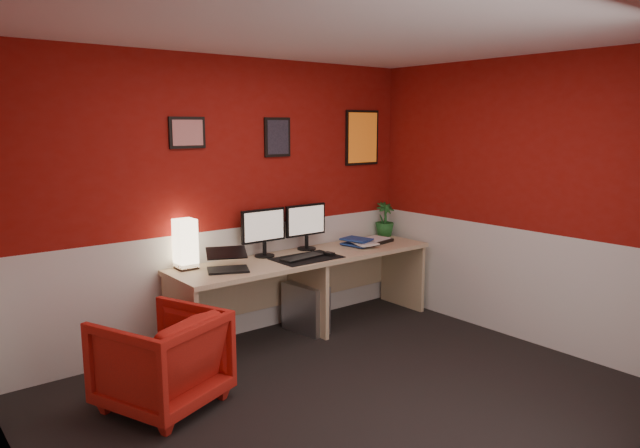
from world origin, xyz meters
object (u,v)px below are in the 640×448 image
(shoji_lamp, at_px, (185,245))
(laptop, at_px, (228,258))
(potted_plant, at_px, (385,219))
(armchair, at_px, (161,360))
(zen_tray, at_px, (374,241))
(pc_tower, at_px, (306,308))
(desk, at_px, (307,294))
(monitor_right, at_px, (307,220))
(monitor_left, at_px, (264,225))

(shoji_lamp, height_order, laptop, shoji_lamp)
(potted_plant, relative_size, armchair, 0.50)
(shoji_lamp, xyz_separation_m, zen_tray, (1.98, -0.18, -0.18))
(zen_tray, distance_m, pc_tower, 1.04)
(shoji_lamp, distance_m, armchair, 1.13)
(pc_tower, bearing_deg, desk, -62.68)
(monitor_right, xyz_separation_m, zen_tray, (0.74, -0.16, -0.28))
(potted_plant, bearing_deg, armchair, -165.14)
(zen_tray, relative_size, pc_tower, 0.78)
(armchair, bearing_deg, shoji_lamp, -148.39)
(pc_tower, bearing_deg, armchair, -169.82)
(desk, distance_m, zen_tray, 0.97)
(pc_tower, bearing_deg, monitor_left, 141.82)
(shoji_lamp, bearing_deg, monitor_right, -0.85)
(desk, distance_m, monitor_left, 0.76)
(monitor_left, xyz_separation_m, monitor_right, (0.48, 0.01, 0.00))
(monitor_right, relative_size, armchair, 0.79)
(laptop, distance_m, monitor_right, 1.06)
(zen_tray, bearing_deg, desk, -177.30)
(zen_tray, xyz_separation_m, potted_plant, (0.32, 0.18, 0.17))
(monitor_left, bearing_deg, potted_plant, 0.81)
(monitor_left, bearing_deg, desk, -30.84)
(zen_tray, distance_m, armchair, 2.65)
(monitor_left, relative_size, potted_plant, 1.59)
(zen_tray, bearing_deg, monitor_right, 167.42)
(monitor_left, xyz_separation_m, armchair, (-1.33, -0.74, -0.69))
(monitor_left, bearing_deg, laptop, -154.28)
(laptop, distance_m, armchair, 1.07)
(desk, xyz_separation_m, armchair, (-1.67, -0.54, -0.03))
(pc_tower, relative_size, armchair, 0.61)
(potted_plant, distance_m, pc_tower, 1.42)
(laptop, distance_m, pc_tower, 1.05)
(monitor_left, height_order, monitor_right, same)
(monitor_left, distance_m, potted_plant, 1.55)
(desk, height_order, monitor_right, monitor_right)
(desk, xyz_separation_m, shoji_lamp, (-1.10, 0.23, 0.56))
(zen_tray, relative_size, potted_plant, 0.96)
(shoji_lamp, xyz_separation_m, laptop, (0.24, -0.28, -0.09))
(laptop, xyz_separation_m, armchair, (-0.81, -0.49, -0.51))
(desk, relative_size, monitor_right, 4.48)
(monitor_right, relative_size, pc_tower, 1.29)
(shoji_lamp, relative_size, monitor_right, 0.69)
(desk, relative_size, pc_tower, 5.78)
(desk, xyz_separation_m, potted_plant, (1.21, 0.22, 0.55))
(laptop, relative_size, potted_plant, 0.91)
(shoji_lamp, relative_size, zen_tray, 1.14)
(zen_tray, bearing_deg, shoji_lamp, 174.72)
(shoji_lamp, height_order, armchair, shoji_lamp)
(monitor_left, relative_size, pc_tower, 1.29)
(desk, bearing_deg, zen_tray, 2.70)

